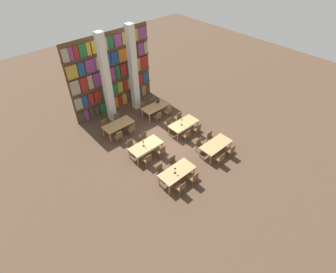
% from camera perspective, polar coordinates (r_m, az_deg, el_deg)
% --- Properties ---
extents(ground_plane, '(40.00, 40.00, 0.00)m').
position_cam_1_polar(ground_plane, '(16.51, -0.63, -1.27)').
color(ground_plane, '#4C3828').
extents(bookshelf_bank, '(6.31, 0.35, 5.50)m').
position_cam_1_polar(bookshelf_bank, '(18.72, -12.04, 13.09)').
color(bookshelf_bank, brown).
rests_on(bookshelf_bank, ground_plane).
extents(pillar_left, '(0.45, 0.45, 6.00)m').
position_cam_1_polar(pillar_left, '(17.31, -13.25, 11.85)').
color(pillar_left, silver).
rests_on(pillar_left, ground_plane).
extents(pillar_center, '(0.45, 0.45, 6.00)m').
position_cam_1_polar(pillar_center, '(18.27, -7.58, 14.15)').
color(pillar_center, silver).
rests_on(pillar_center, ground_plane).
extents(reading_table_0, '(1.98, 0.96, 0.72)m').
position_cam_1_polar(reading_table_0, '(13.87, 1.97, -7.76)').
color(reading_table_0, tan).
rests_on(reading_table_0, ground_plane).
extents(chair_0, '(0.42, 0.40, 0.87)m').
position_cam_1_polar(chair_0, '(13.45, 2.81, -11.05)').
color(chair_0, brown).
rests_on(chair_0, ground_plane).
extents(chair_1, '(0.42, 0.40, 0.87)m').
position_cam_1_polar(chair_1, '(14.18, -1.55, -7.48)').
color(chair_1, brown).
rests_on(chair_1, ground_plane).
extents(chair_2, '(0.42, 0.40, 0.87)m').
position_cam_1_polar(chair_2, '(13.91, 5.62, -8.97)').
color(chair_2, brown).
rests_on(chair_2, ground_plane).
extents(chair_3, '(0.42, 0.40, 0.87)m').
position_cam_1_polar(chair_3, '(14.61, 1.25, -5.63)').
color(chair_3, brown).
rests_on(chair_3, ground_plane).
extents(desk_lamp_0, '(0.14, 0.14, 0.42)m').
position_cam_1_polar(desk_lamp_0, '(13.52, 1.54, -7.18)').
color(desk_lamp_0, black).
rests_on(desk_lamp_0, reading_table_0).
extents(reading_table_1, '(1.98, 0.96, 0.72)m').
position_cam_1_polar(reading_table_1, '(15.61, 10.40, -1.85)').
color(reading_table_1, tan).
rests_on(reading_table_1, ground_plane).
extents(chair_4, '(0.42, 0.40, 0.87)m').
position_cam_1_polar(chair_4, '(15.10, 11.25, -4.71)').
color(chair_4, brown).
rests_on(chair_4, ground_plane).
extents(chair_5, '(0.42, 0.40, 0.87)m').
position_cam_1_polar(chair_5, '(15.75, 6.96, -1.85)').
color(chair_5, brown).
rests_on(chair_5, ground_plane).
extents(chair_6, '(0.42, 0.40, 0.87)m').
position_cam_1_polar(chair_6, '(15.72, 13.50, -2.96)').
color(chair_6, brown).
rests_on(chair_6, ground_plane).
extents(chair_7, '(0.42, 0.40, 0.87)m').
position_cam_1_polar(chair_7, '(16.34, 9.28, -0.28)').
color(chair_7, brown).
rests_on(chair_7, ground_plane).
extents(reading_table_2, '(1.98, 0.96, 0.72)m').
position_cam_1_polar(reading_table_2, '(15.33, -4.86, -2.16)').
color(reading_table_2, tan).
rests_on(reading_table_2, ground_plane).
extents(chair_8, '(0.42, 0.40, 0.87)m').
position_cam_1_polar(chair_8, '(14.79, -4.50, -5.05)').
color(chair_8, brown).
rests_on(chair_8, ground_plane).
extents(chair_9, '(0.42, 0.40, 0.87)m').
position_cam_1_polar(chair_9, '(15.71, -7.99, -2.07)').
color(chair_9, brown).
rests_on(chair_9, ground_plane).
extents(chair_10, '(0.42, 0.40, 0.87)m').
position_cam_1_polar(chair_10, '(15.25, -1.46, -3.20)').
color(chair_10, brown).
rests_on(chair_10, ground_plane).
extents(chair_11, '(0.42, 0.40, 0.87)m').
position_cam_1_polar(chair_11, '(16.14, -5.03, -0.41)').
color(chair_11, brown).
rests_on(chair_11, ground_plane).
extents(desk_lamp_1, '(0.14, 0.14, 0.41)m').
position_cam_1_polar(desk_lamp_1, '(15.07, -5.37, -1.33)').
color(desk_lamp_1, black).
rests_on(desk_lamp_1, reading_table_2).
extents(reading_table_3, '(1.98, 0.96, 0.72)m').
position_cam_1_polar(reading_table_3, '(16.93, 3.42, 2.70)').
color(reading_table_3, tan).
rests_on(reading_table_3, ground_plane).
extents(chair_12, '(0.42, 0.40, 0.87)m').
position_cam_1_polar(chair_12, '(16.35, 4.07, 0.28)').
color(chair_12, brown).
rests_on(chair_12, ground_plane).
extents(chair_13, '(0.42, 0.40, 0.87)m').
position_cam_1_polar(chair_13, '(17.20, 0.45, 2.71)').
color(chair_13, brown).
rests_on(chair_13, ground_plane).
extents(chair_14, '(0.42, 0.40, 0.87)m').
position_cam_1_polar(chair_14, '(16.91, 6.35, 1.68)').
color(chair_14, brown).
rests_on(chair_14, ground_plane).
extents(chair_15, '(0.42, 0.40, 0.87)m').
position_cam_1_polar(chair_15, '(17.73, 2.73, 3.98)').
color(chair_15, brown).
rests_on(chair_15, ground_plane).
extents(desk_lamp_2, '(0.14, 0.14, 0.47)m').
position_cam_1_polar(desk_lamp_2, '(16.55, 3.04, 3.40)').
color(desk_lamp_2, black).
rests_on(desk_lamp_2, reading_table_3).
extents(reading_table_4, '(1.98, 0.96, 0.72)m').
position_cam_1_polar(reading_table_4, '(17.13, -10.76, 2.48)').
color(reading_table_4, tan).
rests_on(reading_table_4, ground_plane).
extents(chair_16, '(0.42, 0.40, 0.87)m').
position_cam_1_polar(chair_16, '(16.52, -10.68, 0.04)').
color(chair_16, brown).
rests_on(chair_16, ground_plane).
extents(chair_17, '(0.42, 0.40, 0.87)m').
position_cam_1_polar(chair_17, '(17.59, -13.45, 2.42)').
color(chair_17, brown).
rests_on(chair_17, ground_plane).
extents(chair_18, '(0.42, 0.40, 0.87)m').
position_cam_1_polar(chair_18, '(16.91, -7.92, 1.50)').
color(chair_18, brown).
rests_on(chair_18, ground_plane).
extents(chair_19, '(0.42, 0.40, 0.87)m').
position_cam_1_polar(chair_19, '(17.96, -10.79, 3.75)').
color(chair_19, brown).
rests_on(chair_19, ground_plane).
extents(reading_table_5, '(1.98, 0.96, 0.72)m').
position_cam_1_polar(reading_table_5, '(18.50, -2.70, 6.40)').
color(reading_table_5, tan).
rests_on(reading_table_5, ground_plane).
extents(chair_20, '(0.42, 0.40, 0.87)m').
position_cam_1_polar(chair_20, '(17.89, -2.20, 4.37)').
color(chair_20, brown).
rests_on(chair_20, ground_plane).
extents(chair_21, '(0.42, 0.40, 0.87)m').
position_cam_1_polar(chair_21, '(18.88, -5.23, 6.37)').
color(chair_21, brown).
rests_on(chair_21, ground_plane).
extents(chair_22, '(0.42, 0.40, 0.87)m').
position_cam_1_polar(chair_22, '(18.38, 0.03, 5.52)').
color(chair_22, brown).
rests_on(chair_22, ground_plane).
extents(chair_23, '(0.42, 0.40, 0.87)m').
position_cam_1_polar(chair_23, '(19.35, -3.04, 7.43)').
color(chair_23, brown).
rests_on(chair_23, ground_plane).
extents(laptop, '(0.32, 0.22, 0.21)m').
position_cam_1_polar(laptop, '(18.82, -2.39, 7.48)').
color(laptop, silver).
rests_on(laptop, reading_table_5).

